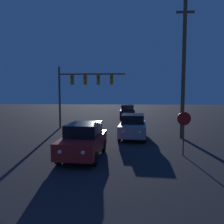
{
  "coord_description": "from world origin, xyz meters",
  "views": [
    {
      "loc": [
        0.84,
        -1.69,
        3.33
      ],
      "look_at": [
        0.0,
        13.87,
        1.95
      ],
      "focal_mm": 35.0,
      "sensor_mm": 36.0,
      "label": 1
    }
  ],
  "objects": [
    {
      "name": "car_near",
      "position": [
        -1.23,
        9.27,
        0.89
      ],
      "size": [
        2.12,
        4.11,
        1.75
      ],
      "rotation": [
        0.0,
        0.0,
        3.07
      ],
      "color": "#B21E1E",
      "rests_on": "ground_plane"
    },
    {
      "name": "stop_sign",
      "position": [
        4.0,
        9.84,
        1.62
      ],
      "size": [
        0.71,
        0.07,
        2.33
      ],
      "color": "brown",
      "rests_on": "ground_plane"
    },
    {
      "name": "car_mid",
      "position": [
        1.51,
        14.13,
        0.89
      ],
      "size": [
        2.15,
        4.12,
        1.75
      ],
      "rotation": [
        0.0,
        0.0,
        3.06
      ],
      "color": "#99999E",
      "rests_on": "ground_plane"
    },
    {
      "name": "traffic_signal_mast",
      "position": [
        -3.14,
        18.52,
        4.06
      ],
      "size": [
        6.21,
        0.3,
        5.73
      ],
      "color": "brown",
      "rests_on": "ground_plane"
    },
    {
      "name": "utility_pole",
      "position": [
        5.09,
        14.33,
        5.09
      ],
      "size": [
        1.29,
        0.28,
        9.94
      ],
      "color": "brown",
      "rests_on": "ground_plane"
    },
    {
      "name": "car_far",
      "position": [
        1.32,
        26.67,
        0.89
      ],
      "size": [
        1.98,
        4.05,
        1.75
      ],
      "rotation": [
        0.0,
        0.0,
        3.12
      ],
      "color": "black",
      "rests_on": "ground_plane"
    }
  ]
}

